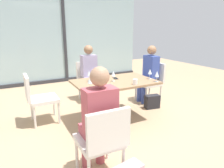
% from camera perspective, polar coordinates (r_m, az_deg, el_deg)
% --- Properties ---
extents(ground_plane, '(12.00, 12.00, 0.00)m').
position_cam_1_polar(ground_plane, '(3.78, 0.71, -9.89)').
color(ground_plane, tan).
extents(window_wall_backdrop, '(4.92, 0.10, 2.70)m').
position_cam_1_polar(window_wall_backdrop, '(6.42, -13.17, 11.45)').
color(window_wall_backdrop, '#9AB7BC').
rests_on(window_wall_backdrop, ground_plane).
extents(dining_table_main, '(1.39, 0.90, 0.73)m').
position_cam_1_polar(dining_table_main, '(3.58, 0.74, -1.80)').
color(dining_table_main, '#997551').
rests_on(dining_table_main, ground_plane).
extents(chair_front_left, '(0.46, 0.50, 0.87)m').
position_cam_1_polar(chair_front_left, '(2.21, -2.68, -15.13)').
color(chair_front_left, silver).
rests_on(chair_front_left, ground_plane).
extents(chair_far_right, '(0.50, 0.46, 0.87)m').
position_cam_1_polar(chair_far_right, '(4.66, 11.20, 1.24)').
color(chair_far_right, silver).
rests_on(chair_far_right, ground_plane).
extents(chair_near_window, '(0.46, 0.51, 0.87)m').
position_cam_1_polar(chair_near_window, '(4.72, -6.63, 1.59)').
color(chair_near_window, silver).
rests_on(chair_near_window, ground_plane).
extents(chair_far_left, '(0.50, 0.46, 0.87)m').
position_cam_1_polar(chair_far_left, '(3.71, -20.23, -3.17)').
color(chair_far_left, silver).
rests_on(chair_far_left, ground_plane).
extents(person_front_left, '(0.34, 0.39, 1.26)m').
position_cam_1_polar(person_front_left, '(2.21, -3.96, -9.27)').
color(person_front_left, '#B24C56').
rests_on(person_front_left, ground_plane).
extents(person_far_right, '(0.39, 0.34, 1.26)m').
position_cam_1_polar(person_far_right, '(4.55, 10.25, 3.57)').
color(person_far_right, '#384C9E').
rests_on(person_far_right, ground_plane).
extents(person_near_window, '(0.34, 0.39, 1.26)m').
position_cam_1_polar(person_near_window, '(4.57, -6.22, 3.77)').
color(person_near_window, '#9E93B7').
rests_on(person_near_window, ground_plane).
extents(wine_glass_0, '(0.07, 0.07, 0.18)m').
position_cam_1_polar(wine_glass_0, '(3.54, 12.55, 2.72)').
color(wine_glass_0, silver).
rests_on(wine_glass_0, dining_table_main).
extents(wine_glass_1, '(0.07, 0.07, 0.18)m').
position_cam_1_polar(wine_glass_1, '(3.04, -6.23, 0.94)').
color(wine_glass_1, silver).
rests_on(wine_glass_1, dining_table_main).
extents(wine_glass_2, '(0.07, 0.07, 0.18)m').
position_cam_1_polar(wine_glass_2, '(3.71, 10.64, 3.40)').
color(wine_glass_2, silver).
rests_on(wine_glass_2, dining_table_main).
extents(wine_glass_3, '(0.07, 0.07, 0.18)m').
position_cam_1_polar(wine_glass_3, '(3.49, 0.38, 2.92)').
color(wine_glass_3, silver).
rests_on(wine_glass_3, dining_table_main).
extents(wine_glass_4, '(0.07, 0.07, 0.18)m').
position_cam_1_polar(wine_glass_4, '(3.52, -6.47, 2.92)').
color(wine_glass_4, silver).
rests_on(wine_glass_4, dining_table_main).
extents(coffee_cup, '(0.08, 0.08, 0.09)m').
position_cam_1_polar(coffee_cup, '(3.32, 6.54, 0.62)').
color(coffee_cup, white).
rests_on(coffee_cup, dining_table_main).
extents(cell_phone_on_table, '(0.09, 0.15, 0.01)m').
position_cam_1_polar(cell_phone_on_table, '(3.70, 0.97, 1.62)').
color(cell_phone_on_table, black).
rests_on(cell_phone_on_table, dining_table_main).
extents(handbag_1, '(0.32, 0.21, 0.28)m').
position_cam_1_polar(handbag_1, '(4.32, 11.23, -4.89)').
color(handbag_1, '#232328').
rests_on(handbag_1, ground_plane).
extents(handbag_2, '(0.33, 0.24, 0.28)m').
position_cam_1_polar(handbag_2, '(4.35, -4.52, -4.48)').
color(handbag_2, '#232328').
rests_on(handbag_2, ground_plane).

